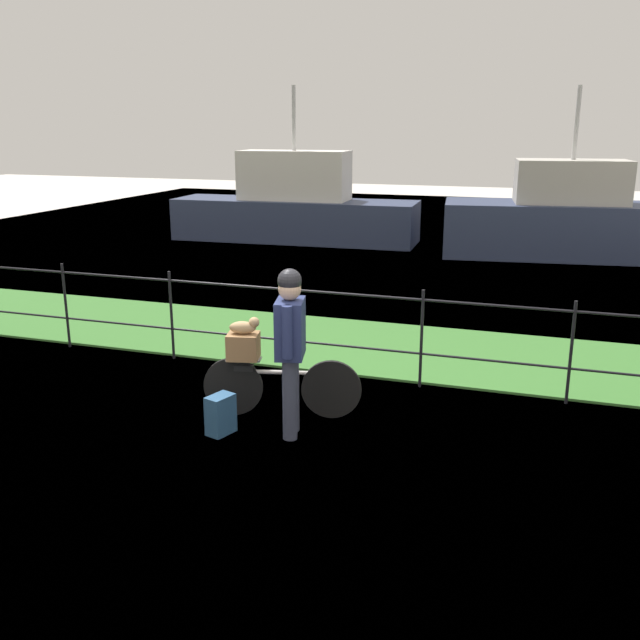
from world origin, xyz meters
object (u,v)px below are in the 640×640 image
object	(u,v)px
wooden_crate	(243,346)
moored_boat_mid	(567,221)
cyclist_person	(290,338)
bicycle_main	(280,386)
terrier_dog	(245,326)
backpack_on_paving	(221,415)
moored_boat_near	(295,208)

from	to	relation	value
wooden_crate	moored_boat_mid	bearing A→B (deg)	73.35
cyclist_person	bicycle_main	bearing A→B (deg)	124.47
terrier_dog	moored_boat_mid	world-z (taller)	moored_boat_mid
terrier_dog	backpack_on_paving	bearing A→B (deg)	-96.57
terrier_dog	moored_boat_mid	xyz separation A→B (m)	(3.22, 10.83, -0.14)
moored_boat_mid	wooden_crate	bearing A→B (deg)	-106.65
wooden_crate	moored_boat_near	size ratio (longest dim) A/B	0.05
bicycle_main	backpack_on_paving	bearing A→B (deg)	-124.05
wooden_crate	terrier_dog	bearing A→B (deg)	13.74
wooden_crate	moored_boat_mid	size ratio (longest dim) A/B	0.06
moored_boat_mid	cyclist_person	bearing A→B (deg)	-103.14
wooden_crate	cyclist_person	bearing A→B (deg)	-25.58
bicycle_main	wooden_crate	size ratio (longest dim) A/B	5.09
wooden_crate	cyclist_person	world-z (taller)	cyclist_person
bicycle_main	moored_boat_near	world-z (taller)	moored_boat_near
cyclist_person	backpack_on_paving	size ratio (longest dim) A/B	4.21
cyclist_person	moored_boat_mid	distance (m)	11.44
terrier_dog	cyclist_person	bearing A→B (deg)	-26.89
wooden_crate	cyclist_person	distance (m)	0.75
moored_boat_near	moored_boat_mid	xyz separation A→B (m)	(6.78, -0.21, -0.01)
backpack_on_paving	moored_boat_mid	distance (m)	11.82
wooden_crate	moored_boat_mid	distance (m)	11.31
backpack_on_paving	moored_boat_near	xyz separation A→B (m)	(-3.51, 11.55, 0.65)
cyclist_person	moored_boat_mid	xyz separation A→B (m)	(2.60, 11.14, -0.17)
terrier_dog	moored_boat_mid	size ratio (longest dim) A/B	0.06
moored_boat_near	backpack_on_paving	bearing A→B (deg)	-73.10
backpack_on_paving	moored_boat_mid	world-z (taller)	moored_boat_mid
bicycle_main	cyclist_person	xyz separation A→B (m)	(0.27, -0.40, 0.67)
wooden_crate	terrier_dog	size ratio (longest dim) A/B	0.99
terrier_dog	moored_boat_near	size ratio (longest dim) A/B	0.05
cyclist_person	moored_boat_mid	bearing A→B (deg)	76.86
cyclist_person	moored_boat_near	distance (m)	12.10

